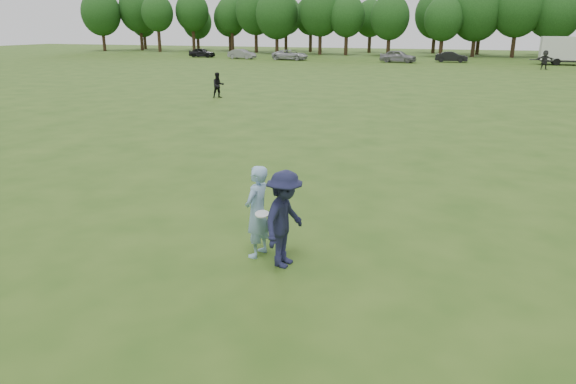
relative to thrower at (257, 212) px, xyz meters
name	(u,v)px	position (x,y,z in m)	size (l,w,h in m)	color
ground	(267,271)	(0.44, -0.60, -0.93)	(200.00, 200.00, 0.00)	#2A4C15
thrower	(257,212)	(0.00, 0.00, 0.00)	(0.68, 0.44, 1.86)	#88AFD3
defender	(285,219)	(0.66, -0.24, 0.01)	(1.22, 0.70, 1.88)	#191B37
player_far_a	(218,85)	(-11.50, 20.98, -0.13)	(0.77, 0.60, 1.59)	black
player_far_d	(545,60)	(10.63, 52.54, 0.06)	(1.83, 0.58, 1.97)	#272727
car_a	(202,53)	(-33.86, 59.88, -0.27)	(1.55, 3.86, 1.32)	black
car_b	(242,54)	(-26.86, 58.47, -0.28)	(1.38, 3.96, 1.30)	gray
car_c	(290,55)	(-19.68, 58.25, -0.26)	(2.23, 4.83, 1.34)	#AEAEB3
car_e	(398,56)	(-5.36, 58.10, -0.16)	(1.80, 4.48, 1.53)	gray
car_f	(452,57)	(0.89, 60.84, -0.28)	(1.38, 3.94, 1.30)	black
disc_in_play	(262,214)	(0.21, -0.25, 0.07)	(0.30, 0.30, 0.09)	white
treeline	(477,12)	(3.25, 76.30, 5.33)	(130.35, 18.39, 11.74)	#332114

